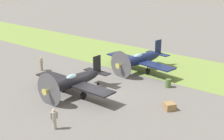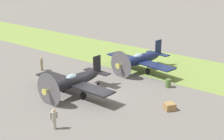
# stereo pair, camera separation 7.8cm
# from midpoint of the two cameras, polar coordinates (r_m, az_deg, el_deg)

# --- Properties ---
(ground_plane) EXTENTS (160.00, 160.00, 0.00)m
(ground_plane) POSITION_cam_midpoint_polar(r_m,az_deg,el_deg) (31.71, -2.82, -4.36)
(ground_plane) COLOR #605E5B
(grass_verge) EXTENTS (120.00, 11.00, 0.01)m
(grass_verge) POSITION_cam_midpoint_polar(r_m,az_deg,el_deg) (41.68, 9.14, 1.04)
(grass_verge) COLOR olive
(grass_verge) RESTS_ON ground
(airplane_lead) EXTENTS (9.64, 7.67, 3.46)m
(airplane_lead) POSITION_cam_midpoint_polar(r_m,az_deg,el_deg) (31.28, -6.84, -1.95)
(airplane_lead) COLOR black
(airplane_lead) RESTS_ON ground
(airplane_wingman) EXTENTS (9.96, 7.91, 3.53)m
(airplane_wingman) POSITION_cam_midpoint_polar(r_m,az_deg,el_deg) (38.28, 5.14, 1.95)
(airplane_wingman) COLOR #141E47
(airplane_wingman) RESTS_ON ground
(ground_crew_chief) EXTENTS (0.38, 0.58, 1.73)m
(ground_crew_chief) POSITION_cam_midpoint_polar(r_m,az_deg,el_deg) (25.20, -10.56, -8.67)
(ground_crew_chief) COLOR #9E998E
(ground_crew_chief) RESTS_ON ground
(ground_crew_mechanic) EXTENTS (0.59, 0.38, 1.73)m
(ground_crew_mechanic) POSITION_cam_midpoint_polar(r_m,az_deg,el_deg) (39.38, -12.80, 1.17)
(ground_crew_mechanic) COLOR #847A5B
(ground_crew_mechanic) RESTS_ON ground
(fuel_drum) EXTENTS (0.60, 0.60, 0.90)m
(fuel_drum) POSITION_cam_midpoint_polar(r_m,az_deg,el_deg) (33.75, 10.12, -2.38)
(fuel_drum) COLOR #476633
(fuel_drum) RESTS_ON ground
(supply_crate) EXTENTS (1.25, 1.25, 0.64)m
(supply_crate) POSITION_cam_midpoint_polar(r_m,az_deg,el_deg) (28.65, 10.35, -6.53)
(supply_crate) COLOR olive
(supply_crate) RESTS_ON ground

